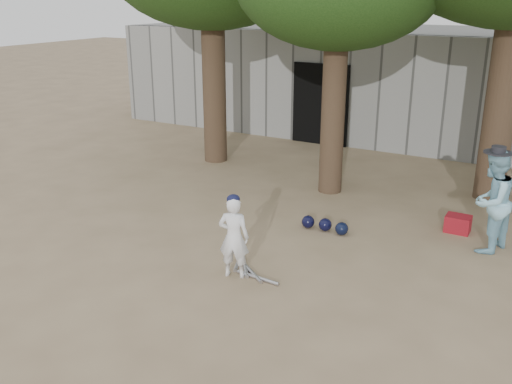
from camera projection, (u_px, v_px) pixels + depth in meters
The scene contains 7 objects.
ground at pixel (192, 261), 8.93m from camera, with size 70.00×70.00×0.00m, color #937C5E.
boy_player at pixel (234, 237), 8.27m from camera, with size 0.45×0.30×1.25m, color white.
spectator_blue at pixel (491, 202), 9.06m from camera, with size 0.82×0.64×1.68m, color #93CDE3.
red_bag at pixel (458, 224), 9.99m from camera, with size 0.42×0.32×0.30m, color maroon.
back_building at pixel (392, 81), 16.94m from camera, with size 16.00×5.24×3.00m.
helmet_row at pixel (325, 225), 10.03m from camera, with size 0.87×0.26×0.23m.
bat_pile at pixel (248, 269), 8.63m from camera, with size 1.06×0.82×0.06m.
Camera 1 is at (4.83, -6.54, 3.98)m, focal length 40.00 mm.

